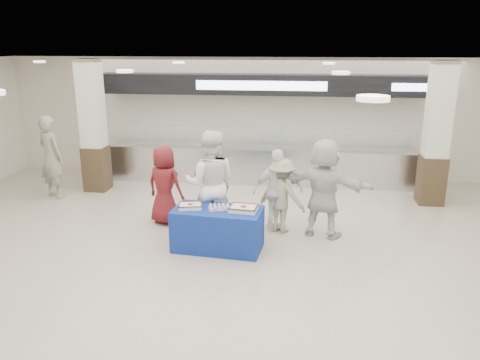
# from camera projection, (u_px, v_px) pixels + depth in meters

# --- Properties ---
(ground) EXTENTS (14.00, 14.00, 0.00)m
(ground) POSITION_uv_depth(u_px,v_px,m) (231.00, 279.00, 7.31)
(ground) COLOR #BCB2A1
(ground) RESTS_ON ground
(serving_line) EXTENTS (8.70, 0.85, 2.80)m
(serving_line) POSITION_uv_depth(u_px,v_px,m) (261.00, 139.00, 12.12)
(serving_line) COLOR silver
(serving_line) RESTS_ON ground
(column_left) EXTENTS (0.55, 0.55, 3.20)m
(column_left) POSITION_uv_depth(u_px,v_px,m) (93.00, 129.00, 11.36)
(column_left) COLOR #352618
(column_left) RESTS_ON ground
(column_right) EXTENTS (0.55, 0.55, 3.20)m
(column_right) POSITION_uv_depth(u_px,v_px,m) (436.00, 138.00, 10.38)
(column_right) COLOR #352618
(column_right) RESTS_ON ground
(display_table) EXTENTS (1.62, 0.92, 0.75)m
(display_table) POSITION_uv_depth(u_px,v_px,m) (218.00, 229.00, 8.30)
(display_table) COLOR navy
(display_table) RESTS_ON ground
(sheet_cake_left) EXTENTS (0.47, 0.40, 0.09)m
(sheet_cake_left) POSITION_uv_depth(u_px,v_px,m) (190.00, 205.00, 8.25)
(sheet_cake_left) COLOR white
(sheet_cake_left) RESTS_ON display_table
(sheet_cake_right) EXTENTS (0.50, 0.41, 0.10)m
(sheet_cake_right) POSITION_uv_depth(u_px,v_px,m) (243.00, 208.00, 8.11)
(sheet_cake_right) COLOR white
(sheet_cake_right) RESTS_ON display_table
(cupcake_tray) EXTENTS (0.43, 0.37, 0.06)m
(cupcake_tray) POSITION_uv_depth(u_px,v_px,m) (219.00, 207.00, 8.19)
(cupcake_tray) COLOR #ADADB2
(cupcake_tray) RESTS_ON display_table
(civilian_maroon) EXTENTS (0.90, 0.73, 1.60)m
(civilian_maroon) POSITION_uv_depth(u_px,v_px,m) (165.00, 185.00, 9.39)
(civilian_maroon) COLOR maroon
(civilian_maroon) RESTS_ON ground
(soldier_a) EXTENTS (0.74, 0.53, 1.88)m
(soldier_a) POSITION_uv_depth(u_px,v_px,m) (212.00, 188.00, 8.77)
(soldier_a) COLOR gray
(soldier_a) RESTS_ON ground
(chef_tall) EXTENTS (1.05, 0.85, 2.03)m
(chef_tall) POSITION_uv_depth(u_px,v_px,m) (210.00, 184.00, 8.76)
(chef_tall) COLOR white
(chef_tall) RESTS_ON ground
(chef_short) EXTENTS (1.01, 0.57, 1.63)m
(chef_short) POSITION_uv_depth(u_px,v_px,m) (278.00, 191.00, 8.98)
(chef_short) COLOR white
(chef_short) RESTS_ON ground
(soldier_b) EXTENTS (1.09, 0.89, 1.47)m
(soldier_b) POSITION_uv_depth(u_px,v_px,m) (282.00, 196.00, 8.98)
(soldier_b) COLOR gray
(soldier_b) RESTS_ON ground
(civilian_white) EXTENTS (1.85, 1.11, 1.90)m
(civilian_white) POSITION_uv_depth(u_px,v_px,m) (324.00, 188.00, 8.72)
(civilian_white) COLOR silver
(civilian_white) RESTS_ON ground
(soldier_bg) EXTENTS (0.85, 0.74, 1.96)m
(soldier_bg) POSITION_uv_depth(u_px,v_px,m) (51.00, 157.00, 10.95)
(soldier_bg) COLOR gray
(soldier_bg) RESTS_ON ground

